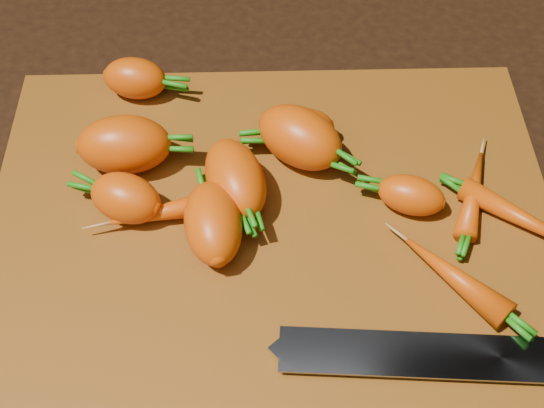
{
  "coord_description": "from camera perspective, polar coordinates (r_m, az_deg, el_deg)",
  "views": [
    {
      "loc": [
        -0.01,
        -0.39,
        0.54
      ],
      "look_at": [
        0.0,
        0.01,
        0.03
      ],
      "focal_mm": 50.0,
      "sensor_mm": 36.0,
      "label": 1
    }
  ],
  "objects": [
    {
      "name": "cutting_board",
      "position": [
        0.67,
        0.02,
        -1.96
      ],
      "size": [
        0.5,
        0.4,
        0.01
      ],
      "primitive_type": "cube",
      "color": "brown",
      "rests_on": "ground"
    },
    {
      "name": "carrot_4",
      "position": [
        0.71,
        2.04,
        5.57
      ],
      "size": [
        0.07,
        0.05,
        0.04
      ],
      "primitive_type": "ellipsoid",
      "rotation": [
        0.0,
        0.0,
        3.31
      ],
      "color": "#C64609",
      "rests_on": "cutting_board"
    },
    {
      "name": "carrot_11",
      "position": [
        0.66,
        -7.73,
        -0.53
      ],
      "size": [
        0.1,
        0.05,
        0.03
      ],
      "primitive_type": "ellipsoid",
      "rotation": [
        0.0,
        0.0,
        3.37
      ],
      "color": "#C64609",
      "rests_on": "cutting_board"
    },
    {
      "name": "carrot_7",
      "position": [
        0.69,
        14.92,
        0.8
      ],
      "size": [
        0.05,
        0.1,
        0.02
      ],
      "primitive_type": "ellipsoid",
      "rotation": [
        0.0,
        0.0,
        1.24
      ],
      "color": "#C64609",
      "rests_on": "cutting_board"
    },
    {
      "name": "carrot_9",
      "position": [
        0.63,
        13.62,
        -5.38
      ],
      "size": [
        0.09,
        0.09,
        0.03
      ],
      "primitive_type": "ellipsoid",
      "rotation": [
        0.0,
        0.0,
        2.3
      ],
      "color": "#C64609",
      "rests_on": "cutting_board"
    },
    {
      "name": "ground",
      "position": [
        0.67,
        0.02,
        -2.51
      ],
      "size": [
        2.0,
        2.0,
        0.01
      ],
      "primitive_type": "cube",
      "color": "black"
    },
    {
      "name": "carrot_10",
      "position": [
        0.69,
        2.13,
        5.04
      ],
      "size": [
        0.1,
        0.09,
        0.05
      ],
      "primitive_type": "ellipsoid",
      "rotation": [
        0.0,
        0.0,
        5.62
      ],
      "color": "#C64609",
      "rests_on": "cutting_board"
    },
    {
      "name": "carrot_2",
      "position": [
        0.66,
        -2.78,
        1.93
      ],
      "size": [
        0.07,
        0.1,
        0.05
      ],
      "primitive_type": "ellipsoid",
      "rotation": [
        0.0,
        0.0,
        -1.27
      ],
      "color": "#C64609",
      "rests_on": "cutting_board"
    },
    {
      "name": "carrot_1",
      "position": [
        0.66,
        -10.96,
        0.44
      ],
      "size": [
        0.08,
        0.07,
        0.04
      ],
      "primitive_type": "ellipsoid",
      "rotation": [
        0.0,
        0.0,
        2.73
      ],
      "color": "#C64609",
      "rests_on": "cutting_board"
    },
    {
      "name": "carrot_6",
      "position": [
        0.67,
        10.44,
        0.66
      ],
      "size": [
        0.07,
        0.05,
        0.03
      ],
      "primitive_type": "ellipsoid",
      "rotation": [
        0.0,
        0.0,
        2.78
      ],
      "color": "#C64609",
      "rests_on": "cutting_board"
    },
    {
      "name": "carrot_5",
      "position": [
        0.77,
        -10.27,
        9.3
      ],
      "size": [
        0.07,
        0.05,
        0.04
      ],
      "primitive_type": "ellipsoid",
      "rotation": [
        0.0,
        0.0,
        -0.2
      ],
      "color": "#C64609",
      "rests_on": "cutting_board"
    },
    {
      "name": "knife",
      "position": [
        0.6,
        12.97,
        -11.08
      ],
      "size": [
        0.35,
        0.06,
        0.02
      ],
      "rotation": [
        0.0,
        0.0,
        -0.07
      ],
      "color": "gray",
      "rests_on": "cutting_board"
    },
    {
      "name": "carrot_8",
      "position": [
        0.69,
        18.75,
        -1.27
      ],
      "size": [
        0.11,
        0.1,
        0.02
      ],
      "primitive_type": "ellipsoid",
      "rotation": [
        0.0,
        0.0,
        -0.67
      ],
      "color": "#C64609",
      "rests_on": "cutting_board"
    },
    {
      "name": "carrot_3",
      "position": [
        0.63,
        -4.47,
        -1.44
      ],
      "size": [
        0.06,
        0.09,
        0.05
      ],
      "primitive_type": "ellipsoid",
      "rotation": [
        0.0,
        0.0,
        1.7
      ],
      "color": "#C64609",
      "rests_on": "cutting_board"
    },
    {
      "name": "carrot_0",
      "position": [
        0.7,
        -11.06,
        4.4
      ],
      "size": [
        0.09,
        0.06,
        0.05
      ],
      "primitive_type": "ellipsoid",
      "rotation": [
        0.0,
        0.0,
        0.02
      ],
      "color": "#C64609",
      "rests_on": "cutting_board"
    }
  ]
}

